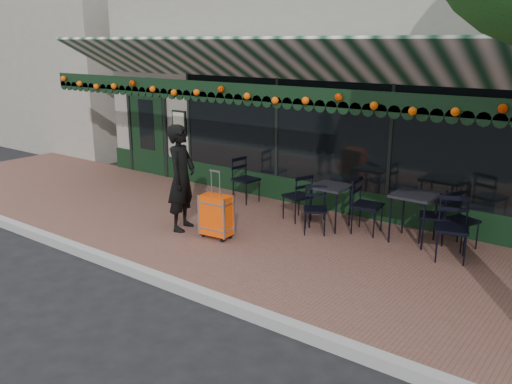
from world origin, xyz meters
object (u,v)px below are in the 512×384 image
Objects in this scene: chair_a_right at (461,221)px; chair_b_right at (368,206)px; chair_a_left at (433,216)px; chair_solo at (246,180)px; woman at (181,178)px; suitcase at (216,216)px; cafe_table_b at (331,190)px; chair_b_left at (297,197)px; chair_a_front at (452,229)px; cafe_table_a at (414,199)px; chair_b_front at (315,210)px.

chair_b_right reaches higher than chair_a_right.
chair_solo is (-3.80, -0.01, 0.02)m from chair_a_left.
woman reaches higher than chair_solo.
suitcase is 2.04m from cafe_table_b.
chair_b_left is (-2.80, -0.36, -0.01)m from chair_a_right.
chair_a_left is 0.91× the size of chair_b_right.
chair_b_left is (-0.67, -0.01, -0.24)m from cafe_table_b.
chair_a_front is at bearing -5.58° from cafe_table_b.
chair_a_left is (3.66, 1.96, -0.48)m from woman.
chair_b_left is (0.55, 1.60, 0.05)m from suitcase.
chair_a_left is 0.98× the size of chair_b_left.
chair_solo is (-4.25, -0.01, 0.01)m from chair_a_right.
chair_b_right is at bearing 149.92° from chair_a_front.
chair_a_front reaches higher than cafe_table_a.
chair_a_right is 2.31m from chair_b_front.
suitcase reaches higher than chair_a_front.
suitcase is 1.42× the size of chair_b_front.
chair_a_front reaches higher than chair_a_left.
chair_a_front is 2.22m from chair_b_front.
chair_solo is at bearing 177.37° from cafe_table_a.
suitcase is at bearing -109.62° from woman.
chair_b_right is (1.86, 1.73, 0.09)m from suitcase.
chair_solo reaches higher than chair_a_left.
chair_b_front is (-0.70, -0.53, -0.07)m from chair_b_right.
chair_a_right is 1.50m from chair_b_right.
cafe_table_b is 0.83× the size of chair_solo.
chair_b_right reaches higher than cafe_table_a.
chair_b_front is at bearing -96.97° from cafe_table_b.
chair_b_right is (-1.52, 0.33, -0.00)m from chair_a_front.
chair_a_right is (0.45, -0.00, 0.01)m from chair_a_left.
suitcase is at bearing -163.90° from chair_b_front.
chair_b_front is 0.89× the size of chair_solo.
chair_a_front is at bearing -153.87° from chair_a_right.
chair_a_right is (0.71, 0.17, -0.28)m from cafe_table_a.
chair_a_right is at bearing 116.74° from chair_b_left.
chair_solo reaches higher than chair_b_front.
cafe_table_a is at bearing 28.58° from suitcase.
cafe_table_b is 0.71m from chair_b_left.
chair_solo is at bearing 154.86° from chair_a_front.
chair_solo is (-1.45, 0.35, 0.02)m from chair_b_left.
chair_a_front is 1.05× the size of chair_solo.
chair_solo is (-4.28, 0.55, -0.02)m from chair_a_front.
woman is 3.18m from chair_b_right.
suitcase is at bearing -74.09° from chair_a_left.
chair_a_left is 0.97× the size of chair_a_right.
woman is at bearing -152.28° from cafe_table_a.
suitcase is 1.33× the size of chair_a_left.
woman reaches higher than chair_a_right.
cafe_table_a and chair_b_front have the same top height.
chair_a_left is 3.80m from chair_solo.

